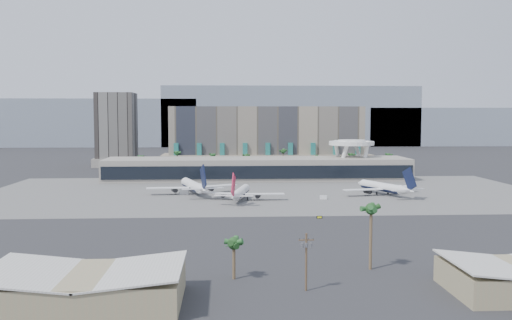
{
  "coord_description": "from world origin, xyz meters",
  "views": [
    {
      "loc": [
        -18.72,
        -210.02,
        36.0
      ],
      "look_at": [
        -4.69,
        40.0,
        16.4
      ],
      "focal_mm": 40.0,
      "sensor_mm": 36.0,
      "label": 1
    }
  ],
  "objects": [
    {
      "name": "mountain_ridge",
      "position": [
        27.88,
        470.0,
        29.89
      ],
      "size": [
        680.0,
        60.0,
        70.0
      ],
      "color": "gray",
      "rests_on": "ground"
    },
    {
      "name": "airliner_left",
      "position": [
        -32.91,
        50.84,
        3.85
      ],
      "size": [
        41.52,
        43.03,
        15.26
      ],
      "rotation": [
        0.0,
        0.0,
        0.29
      ],
      "color": "white",
      "rests_on": "ground"
    },
    {
      "name": "apron_pad",
      "position": [
        0.0,
        55.0,
        0.03
      ],
      "size": [
        260.0,
        130.0,
        0.06
      ],
      "primitive_type": "cube",
      "color": "#5B5B59",
      "rests_on": "ground"
    },
    {
      "name": "hangar_left",
      "position": [
        -45.0,
        -102.0,
        3.2
      ],
      "size": [
        36.65,
        22.6,
        7.55
      ],
      "color": "tan",
      "rests_on": "ground"
    },
    {
      "name": "palm_row",
      "position": [
        7.0,
        145.0,
        10.5
      ],
      "size": [
        157.8,
        2.8,
        13.1
      ],
      "color": "brown",
      "rests_on": "ground"
    },
    {
      "name": "taxiway_sign",
      "position": [
        14.53,
        -14.37,
        0.45
      ],
      "size": [
        2.01,
        0.34,
        0.91
      ],
      "rotation": [
        0.0,
        0.0,
        -0.01
      ],
      "color": "black",
      "rests_on": "ground"
    },
    {
      "name": "near_palm_a",
      "position": [
        -16.67,
        -86.67,
        6.61
      ],
      "size": [
        6.0,
        6.0,
        9.39
      ],
      "color": "brown",
      "rests_on": "ground"
    },
    {
      "name": "utility_pole",
      "position": [
        -2.0,
        -96.09,
        7.14
      ],
      "size": [
        3.2,
        0.85,
        12.0
      ],
      "color": "#4C3826",
      "rests_on": "ground"
    },
    {
      "name": "service_vehicle_a",
      "position": [
        -37.27,
        50.0,
        1.05
      ],
      "size": [
        4.3,
        2.13,
        2.09
      ],
      "primitive_type": "cube",
      "rotation": [
        0.0,
        0.0,
        0.01
      ],
      "color": "white",
      "rests_on": "ground"
    },
    {
      "name": "airliner_right",
      "position": [
        53.51,
        42.97,
        3.58
      ],
      "size": [
        37.54,
        38.69,
        14.18
      ],
      "rotation": [
        0.0,
        0.0,
        0.4
      ],
      "color": "white",
      "rests_on": "ground"
    },
    {
      "name": "near_palm_b",
      "position": [
        15.4,
        -80.59,
        12.8
      ],
      "size": [
        6.0,
        6.0,
        15.74
      ],
      "color": "brown",
      "rests_on": "ground"
    },
    {
      "name": "airliner_centre",
      "position": [
        -11.9,
        30.5,
        3.38
      ],
      "size": [
        37.02,
        38.47,
        13.41
      ],
      "rotation": [
        0.0,
        0.0,
        -0.2
      ],
      "color": "white",
      "rests_on": "ground"
    },
    {
      "name": "service_vehicle_b",
      "position": [
        23.83,
        31.08,
        0.78
      ],
      "size": [
        3.26,
        2.2,
        1.55
      ],
      "primitive_type": "cube",
      "rotation": [
        0.0,
        0.0,
        -0.16
      ],
      "color": "silver",
      "rests_on": "ground"
    },
    {
      "name": "terminal",
      "position": [
        0.0,
        109.84,
        6.52
      ],
      "size": [
        170.0,
        32.5,
        14.5
      ],
      "color": "#A19B8E",
      "rests_on": "ground"
    },
    {
      "name": "ground",
      "position": [
        0.0,
        0.0,
        0.0
      ],
      "size": [
        900.0,
        900.0,
        0.0
      ],
      "primitive_type": "plane",
      "color": "#232326",
      "rests_on": "ground"
    },
    {
      "name": "hotel",
      "position": [
        10.0,
        174.41,
        16.81
      ],
      "size": [
        140.0,
        30.0,
        42.0
      ],
      "color": "gray",
      "rests_on": "ground"
    },
    {
      "name": "office_tower",
      "position": [
        -95.0,
        200.0,
        22.94
      ],
      "size": [
        30.0,
        30.0,
        52.0
      ],
      "color": "black",
      "rests_on": "ground"
    },
    {
      "name": "saucer_structure",
      "position": [
        55.0,
        116.0,
        18.45
      ],
      "size": [
        26.0,
        26.0,
        21.89
      ],
      "color": "white",
      "rests_on": "ground"
    }
  ]
}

